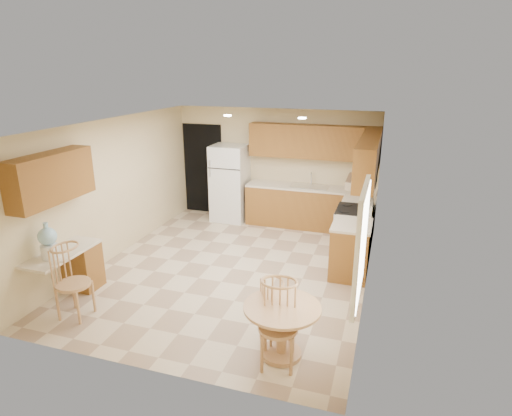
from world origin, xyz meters
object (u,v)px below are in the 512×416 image
(refrigerator, at_px, (230,183))
(chair_desk, at_px, (67,278))
(water_crock, at_px, (48,242))
(chair_table_a, at_px, (274,308))
(chair_table_b, at_px, (276,322))
(dining_table, at_px, (282,323))
(stove, at_px, (353,232))

(refrigerator, height_order, chair_desk, refrigerator)
(refrigerator, relative_size, water_crock, 3.24)
(refrigerator, bearing_deg, chair_table_a, -62.63)
(chair_table_b, bearing_deg, dining_table, -99.74)
(chair_table_a, distance_m, chair_table_b, 0.48)
(stove, relative_size, chair_table_a, 1.27)
(refrigerator, height_order, stove, refrigerator)
(refrigerator, xyz_separation_m, water_crock, (-1.05, -4.32, 0.15))
(stove, bearing_deg, refrigerator, 157.01)
(dining_table, bearing_deg, stove, 80.70)
(stove, relative_size, dining_table, 1.19)
(chair_desk, bearing_deg, chair_table_b, 85.49)
(dining_table, height_order, chair_desk, chair_desk)
(dining_table, distance_m, chair_desk, 2.96)
(chair_table_a, xyz_separation_m, chair_table_b, (0.15, -0.44, 0.12))
(stove, distance_m, chair_table_b, 3.52)
(chair_table_a, relative_size, chair_table_b, 0.81)
(stove, xyz_separation_m, water_crock, (-3.92, -3.10, 0.54))
(dining_table, bearing_deg, refrigerator, 117.98)
(chair_desk, bearing_deg, refrigerator, 170.90)
(chair_table_a, height_order, chair_table_b, chair_table_b)
(water_crock, bearing_deg, chair_table_a, 1.13)
(dining_table, xyz_separation_m, chair_desk, (-2.95, -0.13, 0.19))
(chair_table_b, xyz_separation_m, water_crock, (-3.40, 0.38, 0.37))
(refrigerator, bearing_deg, stove, -22.99)
(chair_desk, relative_size, water_crock, 1.97)
(chair_table_a, xyz_separation_m, water_crock, (-3.25, -0.06, 0.49))
(refrigerator, height_order, water_crock, refrigerator)
(chair_table_b, distance_m, water_crock, 3.44)
(stove, distance_m, chair_table_a, 3.11)
(stove, height_order, dining_table, stove)
(stove, bearing_deg, chair_table_b, -98.58)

